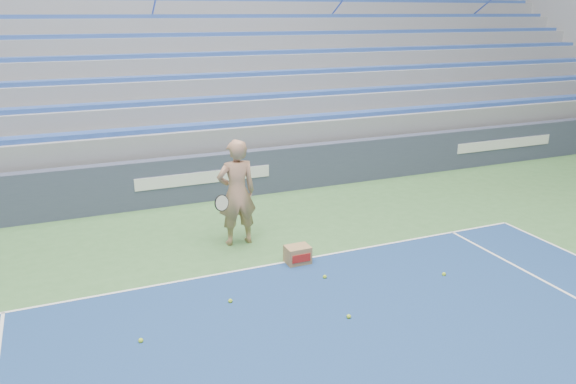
# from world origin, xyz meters

# --- Properties ---
(sponsor_barrier) EXTENTS (30.00, 0.32, 1.10)m
(sponsor_barrier) POSITION_xyz_m (0.00, 15.88, 0.55)
(sponsor_barrier) COLOR #393F56
(sponsor_barrier) RESTS_ON ground
(bleachers) EXTENTS (31.00, 9.15, 7.30)m
(bleachers) POSITION_xyz_m (0.00, 21.60, 2.36)
(bleachers) COLOR gray
(bleachers) RESTS_ON ground
(tennis_player) EXTENTS (0.98, 0.86, 2.05)m
(tennis_player) POSITION_xyz_m (-0.06, 13.07, 1.03)
(tennis_player) COLOR tan
(tennis_player) RESTS_ON ground
(ball_box) EXTENTS (0.43, 0.34, 0.32)m
(ball_box) POSITION_xyz_m (0.63, 11.79, 0.16)
(ball_box) COLOR #967348
(ball_box) RESTS_ON ground
(tennis_ball_0) EXTENTS (0.07, 0.07, 0.07)m
(tennis_ball_0) POSITION_xyz_m (-2.35, 10.30, 0.03)
(tennis_ball_0) COLOR #A9D32B
(tennis_ball_0) RESTS_ON ground
(tennis_ball_1) EXTENTS (0.07, 0.07, 0.07)m
(tennis_ball_1) POSITION_xyz_m (2.72, 10.35, 0.03)
(tennis_ball_1) COLOR #A9D32B
(tennis_ball_1) RESTS_ON ground
(tennis_ball_2) EXTENTS (0.07, 0.07, 0.07)m
(tennis_ball_2) POSITION_xyz_m (-0.90, 10.87, 0.03)
(tennis_ball_2) COLOR #A9D32B
(tennis_ball_2) RESTS_ON ground
(tennis_ball_3) EXTENTS (0.07, 0.07, 0.07)m
(tennis_ball_3) POSITION_xyz_m (0.81, 11.05, 0.03)
(tennis_ball_3) COLOR #A9D32B
(tennis_ball_3) RESTS_ON ground
(tennis_ball_4) EXTENTS (0.07, 0.07, 0.07)m
(tennis_ball_4) POSITION_xyz_m (0.55, 9.75, 0.03)
(tennis_ball_4) COLOR #A9D32B
(tennis_ball_4) RESTS_ON ground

